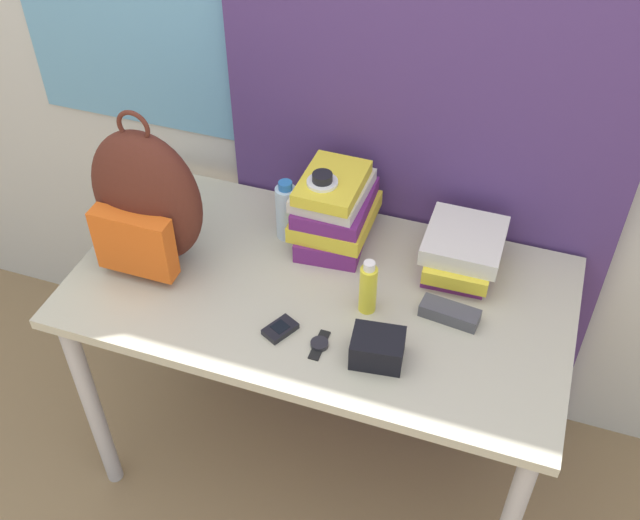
{
  "coord_description": "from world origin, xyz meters",
  "views": [
    {
      "loc": [
        0.46,
        -0.98,
        2.17
      ],
      "look_at": [
        0.0,
        0.35,
        0.88
      ],
      "focal_mm": 42.0,
      "sensor_mm": 36.0,
      "label": 1
    }
  ],
  "objects_px": {
    "cell_phone": "(280,329)",
    "sunglasses_case": "(450,313)",
    "book_stack_left": "(334,209)",
    "sunscreen_bottle": "(368,288)",
    "backpack": "(146,202)",
    "sports_bottle": "(322,213)",
    "water_bottle": "(286,211)",
    "book_stack_center": "(462,250)",
    "camera_pouch": "(377,348)",
    "wristwatch": "(319,344)"
  },
  "relations": [
    {
      "from": "book_stack_left",
      "to": "water_bottle",
      "type": "height_order",
      "value": "book_stack_left"
    },
    {
      "from": "backpack",
      "to": "cell_phone",
      "type": "distance_m",
      "value": 0.49
    },
    {
      "from": "book_stack_center",
      "to": "wristwatch",
      "type": "distance_m",
      "value": 0.48
    },
    {
      "from": "book_stack_left",
      "to": "sunglasses_case",
      "type": "xyz_separation_m",
      "value": [
        0.37,
        -0.2,
        -0.09
      ]
    },
    {
      "from": "book_stack_center",
      "to": "water_bottle",
      "type": "height_order",
      "value": "water_bottle"
    },
    {
      "from": "book_stack_left",
      "to": "water_bottle",
      "type": "relative_size",
      "value": 1.4
    },
    {
      "from": "camera_pouch",
      "to": "sunglasses_case",
      "type": "bearing_deg",
      "value": 53.87
    },
    {
      "from": "backpack",
      "to": "sports_bottle",
      "type": "height_order",
      "value": "backpack"
    },
    {
      "from": "book_stack_center",
      "to": "sunscreen_bottle",
      "type": "distance_m",
      "value": 0.3
    },
    {
      "from": "backpack",
      "to": "water_bottle",
      "type": "bearing_deg",
      "value": 33.7
    },
    {
      "from": "book_stack_left",
      "to": "water_bottle",
      "type": "distance_m",
      "value": 0.14
    },
    {
      "from": "book_stack_left",
      "to": "sunglasses_case",
      "type": "relative_size",
      "value": 1.69
    },
    {
      "from": "book_stack_left",
      "to": "wristwatch",
      "type": "bearing_deg",
      "value": -76.67
    },
    {
      "from": "sunscreen_bottle",
      "to": "book_stack_left",
      "type": "bearing_deg",
      "value": 125.53
    },
    {
      "from": "backpack",
      "to": "sports_bottle",
      "type": "distance_m",
      "value": 0.47
    },
    {
      "from": "water_bottle",
      "to": "wristwatch",
      "type": "bearing_deg",
      "value": -58.42
    },
    {
      "from": "book_stack_center",
      "to": "wristwatch",
      "type": "relative_size",
      "value": 2.62
    },
    {
      "from": "sports_bottle",
      "to": "camera_pouch",
      "type": "distance_m",
      "value": 0.44
    },
    {
      "from": "camera_pouch",
      "to": "book_stack_center",
      "type": "bearing_deg",
      "value": 72.07
    },
    {
      "from": "sports_bottle",
      "to": "wristwatch",
      "type": "distance_m",
      "value": 0.39
    },
    {
      "from": "water_bottle",
      "to": "cell_phone",
      "type": "xyz_separation_m",
      "value": [
        0.12,
        -0.35,
        -0.08
      ]
    },
    {
      "from": "cell_phone",
      "to": "backpack",
      "type": "bearing_deg",
      "value": 161.05
    },
    {
      "from": "backpack",
      "to": "camera_pouch",
      "type": "height_order",
      "value": "backpack"
    },
    {
      "from": "sunglasses_case",
      "to": "wristwatch",
      "type": "distance_m",
      "value": 0.34
    },
    {
      "from": "book_stack_center",
      "to": "sunglasses_case",
      "type": "height_order",
      "value": "book_stack_center"
    },
    {
      "from": "backpack",
      "to": "book_stack_center",
      "type": "height_order",
      "value": "backpack"
    },
    {
      "from": "sunglasses_case",
      "to": "camera_pouch",
      "type": "relative_size",
      "value": 1.14
    },
    {
      "from": "book_stack_left",
      "to": "sunglasses_case",
      "type": "bearing_deg",
      "value": -27.85
    },
    {
      "from": "sunscreen_bottle",
      "to": "camera_pouch",
      "type": "bearing_deg",
      "value": -65.32
    },
    {
      "from": "cell_phone",
      "to": "wristwatch",
      "type": "distance_m",
      "value": 0.11
    },
    {
      "from": "water_bottle",
      "to": "sunscreen_bottle",
      "type": "distance_m",
      "value": 0.36
    },
    {
      "from": "book_stack_left",
      "to": "water_bottle",
      "type": "xyz_separation_m",
      "value": [
        -0.13,
        -0.03,
        -0.02
      ]
    },
    {
      "from": "sports_bottle",
      "to": "wristwatch",
      "type": "bearing_deg",
      "value": -72.11
    },
    {
      "from": "cell_phone",
      "to": "sunglasses_case",
      "type": "bearing_deg",
      "value": 25.16
    },
    {
      "from": "sunscreen_bottle",
      "to": "camera_pouch",
      "type": "height_order",
      "value": "sunscreen_bottle"
    },
    {
      "from": "book_stack_center",
      "to": "sports_bottle",
      "type": "relative_size",
      "value": 1.02
    },
    {
      "from": "book_stack_left",
      "to": "sunglasses_case",
      "type": "distance_m",
      "value": 0.43
    },
    {
      "from": "sports_bottle",
      "to": "cell_phone",
      "type": "xyz_separation_m",
      "value": [
        0.01,
        -0.34,
        -0.11
      ]
    },
    {
      "from": "book_stack_left",
      "to": "book_stack_center",
      "type": "xyz_separation_m",
      "value": [
        0.36,
        0.0,
        -0.04
      ]
    },
    {
      "from": "book_stack_center",
      "to": "camera_pouch",
      "type": "height_order",
      "value": "book_stack_center"
    },
    {
      "from": "book_stack_center",
      "to": "sunglasses_case",
      "type": "bearing_deg",
      "value": -86.4
    },
    {
      "from": "sunglasses_case",
      "to": "camera_pouch",
      "type": "bearing_deg",
      "value": -126.13
    },
    {
      "from": "water_bottle",
      "to": "sunscreen_bottle",
      "type": "xyz_separation_m",
      "value": [
        0.3,
        -0.21,
        -0.01
      ]
    },
    {
      "from": "backpack",
      "to": "camera_pouch",
      "type": "bearing_deg",
      "value": -12.6
    },
    {
      "from": "book_stack_center",
      "to": "camera_pouch",
      "type": "relative_size",
      "value": 1.87
    },
    {
      "from": "book_stack_left",
      "to": "sunscreen_bottle",
      "type": "xyz_separation_m",
      "value": [
        0.17,
        -0.23,
        -0.03
      ]
    },
    {
      "from": "book_stack_center",
      "to": "water_bottle",
      "type": "distance_m",
      "value": 0.49
    },
    {
      "from": "book_stack_center",
      "to": "sports_bottle",
      "type": "height_order",
      "value": "sports_bottle"
    },
    {
      "from": "backpack",
      "to": "book_stack_left",
      "type": "xyz_separation_m",
      "value": [
        0.44,
        0.23,
        -0.09
      ]
    },
    {
      "from": "book_stack_left",
      "to": "book_stack_center",
      "type": "distance_m",
      "value": 0.36
    }
  ]
}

